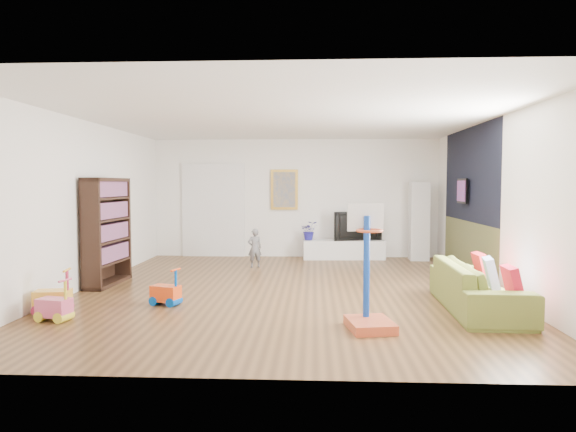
{
  "coord_description": "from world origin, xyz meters",
  "views": [
    {
      "loc": [
        0.42,
        -8.04,
        1.68
      ],
      "look_at": [
        0.0,
        0.4,
        1.15
      ],
      "focal_mm": 32.0,
      "sensor_mm": 36.0,
      "label": 1
    }
  ],
  "objects_px": {
    "media_console": "(344,250)",
    "bookshelf": "(107,231)",
    "sofa": "(478,287)",
    "basketball_hoop": "(371,267)"
  },
  "relations": [
    {
      "from": "media_console",
      "to": "bookshelf",
      "type": "distance_m",
      "value": 5.21
    },
    {
      "from": "sofa",
      "to": "basketball_hoop",
      "type": "xyz_separation_m",
      "value": [
        -1.53,
        -0.98,
        0.41
      ]
    },
    {
      "from": "media_console",
      "to": "basketball_hoop",
      "type": "distance_m",
      "value": 5.62
    },
    {
      "from": "bookshelf",
      "to": "basketball_hoop",
      "type": "distance_m",
      "value": 4.78
    },
    {
      "from": "media_console",
      "to": "bookshelf",
      "type": "height_order",
      "value": "bookshelf"
    },
    {
      "from": "bookshelf",
      "to": "media_console",
      "type": "bearing_deg",
      "value": 39.89
    },
    {
      "from": "media_console",
      "to": "sofa",
      "type": "height_order",
      "value": "sofa"
    },
    {
      "from": "sofa",
      "to": "bookshelf",
      "type": "bearing_deg",
      "value": 76.81
    },
    {
      "from": "media_console",
      "to": "basketball_hoop",
      "type": "xyz_separation_m",
      "value": [
        -0.02,
        -5.6,
        0.52
      ]
    },
    {
      "from": "bookshelf",
      "to": "sofa",
      "type": "relative_size",
      "value": 0.82
    }
  ]
}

